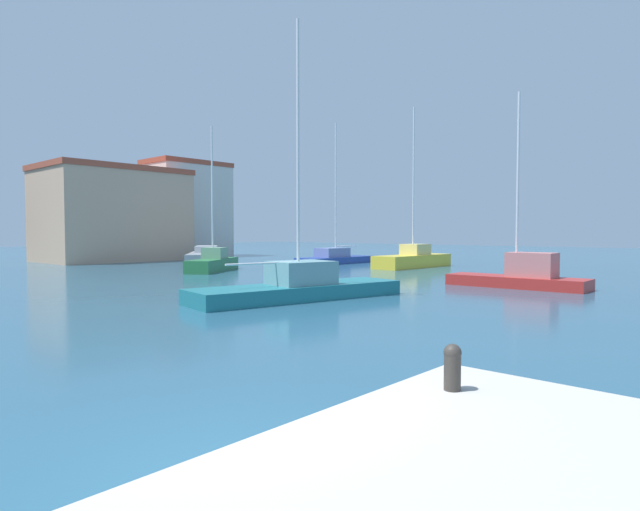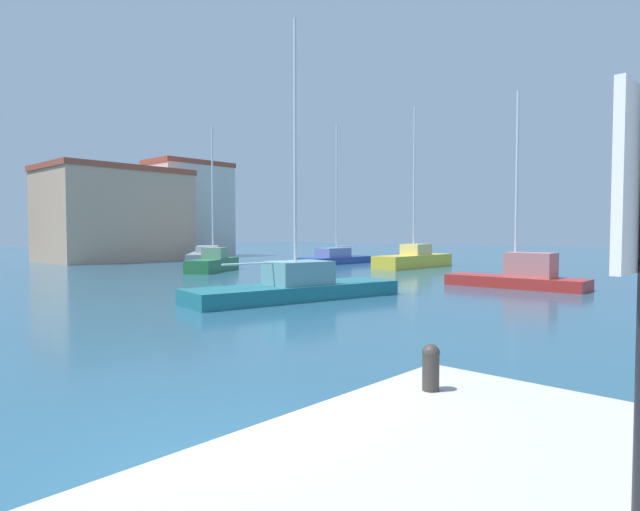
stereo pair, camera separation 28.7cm
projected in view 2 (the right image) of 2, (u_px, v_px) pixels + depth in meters
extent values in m
plane|color=#285670|center=(219.00, 279.00, 30.45)|extent=(160.00, 160.00, 0.00)
cube|color=white|center=(637.00, 181.00, 1.63)|extent=(0.44, 0.03, 0.56)
cylinder|color=red|center=(631.00, 162.00, 1.64)|extent=(0.24, 0.01, 0.24)
cylinder|color=#38332D|center=(431.00, 372.00, 5.82)|extent=(0.19, 0.19, 0.42)
sphere|color=#38332D|center=(431.00, 353.00, 5.81)|extent=(0.20, 0.20, 0.20)
cube|color=#1E707A|center=(295.00, 292.00, 21.16)|extent=(9.26, 4.09, 0.59)
cube|color=#6B9CA2|center=(298.00, 273.00, 21.21)|extent=(2.69, 2.30, 0.93)
cylinder|color=silver|center=(295.00, 153.00, 20.91)|extent=(0.12, 0.12, 10.40)
cylinder|color=silver|center=(260.00, 263.00, 20.16)|extent=(3.09, 0.70, 0.08)
cube|color=gray|center=(207.00, 258.00, 44.63)|extent=(7.63, 8.54, 0.94)
cube|color=#ADB0B5|center=(208.00, 249.00, 45.73)|extent=(3.32, 3.52, 0.54)
cube|color=#28703D|center=(213.00, 265.00, 36.39)|extent=(6.01, 4.74, 0.84)
cube|color=gray|center=(215.00, 253.00, 36.74)|extent=(2.10, 2.05, 0.76)
cylinder|color=silver|center=(212.00, 193.00, 36.17)|extent=(0.12, 0.12, 8.99)
cube|color=gold|center=(413.00, 261.00, 39.99)|extent=(7.66, 2.25, 0.95)
cube|color=#DFCD77|center=(416.00, 249.00, 40.19)|extent=(2.00, 1.63, 0.81)
cylinder|color=silver|center=(414.00, 181.00, 39.72)|extent=(0.12, 0.12, 11.05)
cube|color=#B22823|center=(515.00, 282.00, 25.61)|extent=(2.04, 6.59, 0.53)
cube|color=#C4716E|center=(531.00, 265.00, 25.09)|extent=(1.39, 2.16, 1.17)
cylinder|color=silver|center=(517.00, 185.00, 25.40)|extent=(0.12, 0.12, 8.83)
cube|color=#233D93|center=(336.00, 260.00, 44.85)|extent=(7.59, 2.43, 0.58)
cube|color=#6E7DB1|center=(333.00, 252.00, 44.51)|extent=(2.83, 1.67, 0.76)
cylinder|color=silver|center=(337.00, 190.00, 44.59)|extent=(0.12, 0.12, 11.21)
cylinder|color=silver|center=(347.00, 246.00, 45.80)|extent=(2.66, 0.08, 0.08)
cube|color=tan|center=(115.00, 217.00, 49.50)|extent=(12.13, 8.44, 8.09)
cube|color=#9E4733|center=(114.00, 171.00, 49.31)|extent=(12.38, 8.61, 0.50)
cube|color=beige|center=(189.00, 212.00, 57.03)|extent=(8.27, 5.33, 9.66)
cube|color=#9E4733|center=(189.00, 164.00, 56.80)|extent=(8.43, 5.44, 0.50)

